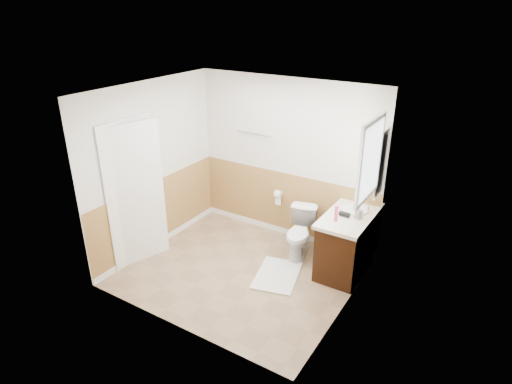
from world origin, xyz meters
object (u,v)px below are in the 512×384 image
Objects in this scene: vanity_cabinet at (348,243)px; lotion_bottle at (336,213)px; bath_mat at (277,275)px; soap_dispenser at (359,212)px; toilet at (300,233)px.

lotion_bottle is at bearing -109.03° from vanity_cabinet.
vanity_cabinet is at bearing 70.97° from lotion_bottle.
vanity_cabinet is at bearing 43.15° from bath_mat.
vanity_cabinet is 6.53× the size of soap_dispenser.
lotion_bottle reaches higher than bath_mat.
lotion_bottle reaches higher than toilet.
lotion_bottle is 1.31× the size of soap_dispenser.
bath_mat is at bearing -104.41° from toilet.
bath_mat is 1.07m from vanity_cabinet.
toilet is 0.91m from lotion_bottle.
soap_dispenser is at bearing 46.15° from lotion_bottle.
vanity_cabinet is (0.73, 0.03, 0.05)m from toilet.
soap_dispenser is at bearing -16.54° from toilet.
toilet is 0.64× the size of vanity_cabinet.
vanity_cabinet is at bearing 153.10° from soap_dispenser.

